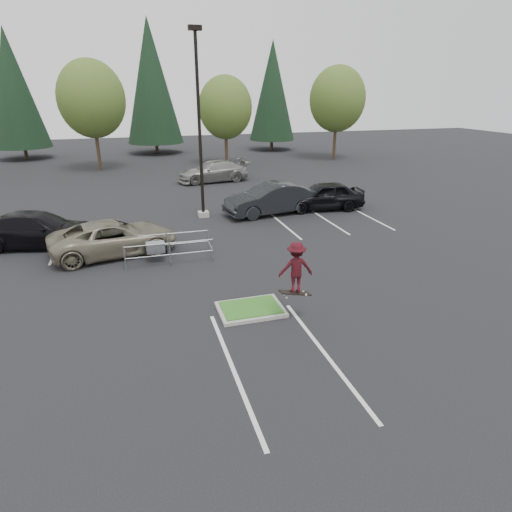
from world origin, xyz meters
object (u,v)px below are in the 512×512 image
object	(u,v)px
conif_a	(13,89)
conif_b	(151,82)
cart_corral	(159,247)
car_r_charc	(271,199)
skateboarder	(296,268)
car_l_black	(37,230)
car_l_tan	(113,238)
car_r_black	(323,196)
light_pole	(200,138)
decid_d	(337,101)
conif_c	(272,91)
decid_c	(225,110)
decid_b	(92,102)
car_far_silver	(214,171)

from	to	relation	value
conif_a	conif_b	bearing A→B (deg)	2.05
cart_corral	car_r_charc	bearing A→B (deg)	40.45
skateboarder	cart_corral	bearing A→B (deg)	-51.67
conif_a	car_l_black	xyz separation A→B (m)	(6.00, -30.85, -6.27)
conif_a	car_l_tan	bearing A→B (deg)	-73.94
conif_a	car_r_black	world-z (taller)	conif_a
light_pole	decid_d	world-z (taller)	light_pole
light_pole	car_r_black	bearing A→B (deg)	-3.81
conif_c	cart_corral	bearing A→B (deg)	-116.02
decid_c	car_l_black	distance (m)	25.36
car_r_black	conif_c	bearing A→B (deg)	174.23
decid_b	car_r_black	distance (m)	24.19
decid_b	car_r_charc	xyz separation A→B (m)	(10.51, -19.12, -5.13)
light_pole	decid_c	distance (m)	18.67
conif_b	conif_c	xyz separation A→B (m)	(14.00, -1.00, -1.00)
decid_c	decid_d	distance (m)	12.03
skateboarder	conif_b	bearing A→B (deg)	-80.31
car_r_charc	car_r_black	xyz separation A→B (m)	(3.50, 0.08, -0.05)
conif_b	skateboarder	xyz separation A→B (m)	(1.20, -41.50, -5.99)
decid_b	car_l_tan	distance (m)	24.16
decid_c	decid_b	bearing A→B (deg)	176.66
conif_c	car_r_black	bearing A→B (deg)	-102.09
skateboarder	light_pole	bearing A→B (deg)	-78.88
car_r_black	car_l_tan	bearing A→B (deg)	-63.88
light_pole	skateboarder	bearing A→B (deg)	-86.92
decid_c	decid_d	world-z (taller)	decid_d
car_r_charc	conif_b	bearing A→B (deg)	179.45
decid_d	car_l_tan	xyz separation A→B (m)	(-22.49, -23.33, -5.14)
conif_a	cart_corral	world-z (taller)	conif_a
car_l_black	car_r_black	size ratio (longest dim) A/B	1.12
conif_b	cart_corral	distance (m)	35.82
light_pole	car_r_black	size ratio (longest dim) A/B	2.00
car_l_tan	car_l_black	size ratio (longest dim) A/B	0.98
car_r_black	car_far_silver	size ratio (longest dim) A/B	0.88
conif_a	cart_corral	xyz separation A→B (m)	(11.40, -34.50, -6.43)
cart_corral	skateboarder	size ratio (longest dim) A/B	2.03
light_pole	car_l_black	world-z (taller)	light_pole
decid_d	conif_c	world-z (taller)	conif_c
decid_b	conif_c	xyz separation A→B (m)	(20.01, 8.97, 0.80)
decid_c	skateboarder	size ratio (longest dim) A/B	4.50
conif_c	car_l_black	size ratio (longest dim) A/B	2.20
conif_b	car_r_charc	distance (m)	30.23
decid_d	car_far_silver	world-z (taller)	decid_d
car_r_black	light_pole	bearing A→B (deg)	-87.49
light_pole	conif_a	bearing A→B (deg)	117.38
car_l_tan	car_r_black	world-z (taller)	car_r_black
conif_a	car_l_tan	world-z (taller)	conif_a
cart_corral	car_l_tan	world-z (taller)	car_l_tan
conif_c	decid_c	bearing A→B (deg)	-129.64
decid_c	conif_a	distance (m)	22.50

